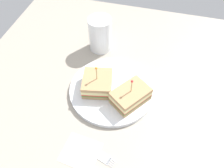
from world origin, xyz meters
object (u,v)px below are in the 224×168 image
object	(u,v)px
knife	(88,165)
drink_glass	(100,36)
sandwich_half_front	(97,83)
napkin	(81,152)
plate	(112,90)
sandwich_half_back	(130,96)
fork	(98,154)

from	to	relation	value
knife	drink_glass	bearing A→B (deg)	-77.89
sandwich_half_front	knife	distance (cm)	23.13
drink_glass	knife	world-z (taller)	drink_glass
napkin	plate	bearing A→B (deg)	-97.46
napkin	sandwich_half_back	bearing A→B (deg)	-116.62
plate	napkin	size ratio (longest dim) A/B	2.80
knife	napkin	bearing A→B (deg)	-45.35
sandwich_half_front	sandwich_half_back	xyz separation A→B (cm)	(-10.33, 2.05, 0.09)
drink_glass	fork	distance (cm)	39.71
plate	knife	size ratio (longest dim) A/B	2.01
fork	sandwich_half_back	bearing A→B (deg)	-104.62
plate	sandwich_half_back	world-z (taller)	sandwich_half_back
sandwich_half_back	fork	size ratio (longest dim) A/B	0.99
plate	fork	xyz separation A→B (cm)	(-1.68, 20.12, -0.49)
plate	drink_glass	world-z (taller)	drink_glass
sandwich_half_back	napkin	size ratio (longest dim) A/B	1.36
plate	drink_glass	bearing A→B (deg)	-63.73
plate	sandwich_half_front	xyz separation A→B (cm)	(4.18, 0.96, 2.84)
sandwich_half_front	knife	size ratio (longest dim) A/B	0.81
knife	fork	bearing A→B (deg)	-116.15
sandwich_half_front	sandwich_half_back	size ratio (longest dim) A/B	0.83
sandwich_half_back	napkin	world-z (taller)	sandwich_half_back
plate	knife	world-z (taller)	plate
plate	sandwich_half_back	size ratio (longest dim) A/B	2.06
sandwich_half_back	drink_glass	distance (cm)	25.72
napkin	drink_glass	bearing A→B (deg)	-80.99
drink_glass	fork	xyz separation A→B (cm)	(-10.50, 37.98, -4.97)
sandwich_half_front	drink_glass	distance (cm)	19.44
napkin	fork	xyz separation A→B (cm)	(-4.39, -0.54, 0.10)
drink_glass	napkin	world-z (taller)	drink_glass
plate	sandwich_half_front	distance (cm)	5.15
fork	knife	world-z (taller)	same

